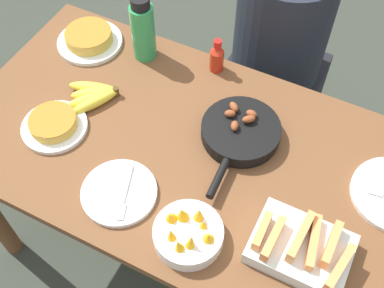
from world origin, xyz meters
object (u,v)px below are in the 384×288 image
(banana_bunch, at_px, (94,95))
(empty_plate_near_front, at_px, (119,193))
(frittata_plate_side, at_px, (54,124))
(hot_sauce_bottle, at_px, (217,57))
(fruit_bowl_mango, at_px, (188,233))
(person_figure, at_px, (274,69))
(frittata_plate_center, at_px, (89,39))
(skillet, at_px, (240,132))
(melon_tray, at_px, (301,248))
(water_bottle, at_px, (143,29))

(banana_bunch, relative_size, empty_plate_near_front, 0.82)
(frittata_plate_side, distance_m, empty_plate_near_front, 0.34)
(empty_plate_near_front, bearing_deg, hot_sauce_bottle, 86.25)
(banana_bunch, bearing_deg, hot_sauce_bottle, 45.72)
(hot_sauce_bottle, bearing_deg, fruit_bowl_mango, -71.75)
(empty_plate_near_front, distance_m, person_figure, 1.00)
(frittata_plate_center, bearing_deg, skillet, -12.40)
(skillet, distance_m, fruit_bowl_mango, 0.39)
(frittata_plate_side, bearing_deg, banana_bunch, 73.86)
(banana_bunch, xyz_separation_m, frittata_plate_center, (-0.17, 0.22, 0.00))
(melon_tray, distance_m, frittata_plate_side, 0.86)
(skillet, height_order, empty_plate_near_front, skillet)
(frittata_plate_center, bearing_deg, empty_plate_near_front, -48.83)
(fruit_bowl_mango, bearing_deg, water_bottle, 129.10)
(banana_bunch, bearing_deg, water_bottle, 80.10)
(melon_tray, distance_m, fruit_bowl_mango, 0.31)
(frittata_plate_side, height_order, hot_sauce_bottle, hot_sauce_bottle)
(skillet, distance_m, water_bottle, 0.51)
(person_figure, bearing_deg, skillet, -83.20)
(hot_sauce_bottle, distance_m, person_figure, 0.49)
(frittata_plate_side, xyz_separation_m, hot_sauce_bottle, (0.36, 0.48, 0.04))
(banana_bunch, distance_m, fruit_bowl_mango, 0.60)
(fruit_bowl_mango, distance_m, person_figure, 1.03)
(frittata_plate_center, distance_m, person_figure, 0.80)
(fruit_bowl_mango, height_order, hot_sauce_bottle, hot_sauce_bottle)
(banana_bunch, bearing_deg, frittata_plate_side, -106.14)
(banana_bunch, height_order, water_bottle, water_bottle)
(skillet, relative_size, person_figure, 0.32)
(person_figure, bearing_deg, frittata_plate_side, -120.14)
(fruit_bowl_mango, xyz_separation_m, water_bottle, (-0.47, 0.58, 0.09))
(person_figure, bearing_deg, melon_tray, -67.01)
(melon_tray, relative_size, frittata_plate_center, 1.10)
(melon_tray, height_order, water_bottle, water_bottle)
(skillet, bearing_deg, person_figure, -176.54)
(frittata_plate_center, xyz_separation_m, empty_plate_near_front, (0.44, -0.50, -0.02))
(hot_sauce_bottle, xyz_separation_m, person_figure, (0.13, 0.35, -0.32))
(empty_plate_near_front, xyz_separation_m, fruit_bowl_mango, (0.25, -0.03, 0.02))
(water_bottle, height_order, person_figure, person_figure)
(empty_plate_near_front, height_order, hot_sauce_bottle, hot_sauce_bottle)
(fruit_bowl_mango, distance_m, hot_sauce_bottle, 0.66)
(banana_bunch, bearing_deg, frittata_plate_center, 127.14)
(skillet, height_order, frittata_plate_center, skillet)
(empty_plate_near_front, bearing_deg, frittata_plate_center, 131.17)
(frittata_plate_center, bearing_deg, frittata_plate_side, -72.66)
(melon_tray, relative_size, empty_plate_near_front, 1.17)
(empty_plate_near_front, distance_m, hot_sauce_bottle, 0.60)
(frittata_plate_side, relative_size, water_bottle, 0.85)
(water_bottle, distance_m, hot_sauce_bottle, 0.27)
(frittata_plate_center, distance_m, empty_plate_near_front, 0.66)
(fruit_bowl_mango, bearing_deg, frittata_plate_center, 141.97)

